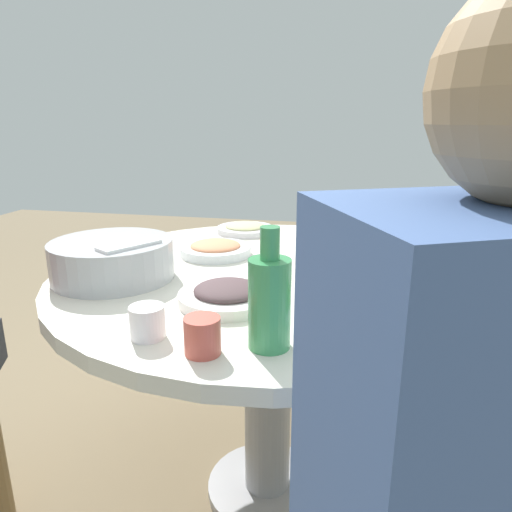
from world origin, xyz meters
TOP-DOWN VIEW (x-y plane):
  - ground at (0.00, 0.00)m, footprint 8.00×8.00m
  - round_dining_table at (0.00, 0.00)m, footprint 1.15×1.15m
  - rice_bowl at (0.38, 0.14)m, footprint 0.31×0.31m
  - soup_bowl at (-0.26, -0.05)m, footprint 0.29×0.29m
  - dish_shrimp at (0.19, -0.12)m, footprint 0.21×0.21m
  - dish_stirfry at (-0.17, -0.42)m, footprint 0.20×0.20m
  - dish_eggplant at (0.05, 0.24)m, footprint 0.22×0.22m
  - dish_greens at (-0.29, 0.34)m, footprint 0.25×0.25m
  - dish_noodles at (0.16, -0.42)m, footprint 0.21×0.21m
  - green_bottle at (-0.08, 0.43)m, footprint 0.08×0.08m
  - tea_cup_near at (0.52, -0.10)m, footprint 0.08×0.08m
  - tea_cup_far at (0.15, 0.44)m, footprint 0.07×0.07m
  - tea_cup_side at (0.03, 0.48)m, footprint 0.06×0.06m
  - diner_left at (-0.36, 0.76)m, footprint 0.43×0.44m

SIDE VIEW (x-z plane):
  - ground at x=0.00m, z-range 0.00..0.00m
  - round_dining_table at x=0.00m, z-range 0.23..0.96m
  - dish_noodles at x=0.16m, z-range 0.72..0.76m
  - dish_stirfry at x=-0.17m, z-range 0.72..0.76m
  - dish_shrimp at x=0.19m, z-range 0.72..0.76m
  - dish_eggplant at x=0.05m, z-range 0.72..0.77m
  - dish_greens at x=-0.29m, z-range 0.72..0.77m
  - tea_cup_near at x=0.52m, z-range 0.72..0.78m
  - tea_cup_far at x=0.15m, z-range 0.72..0.79m
  - soup_bowl at x=-0.26m, z-range 0.72..0.79m
  - tea_cup_side at x=0.03m, z-range 0.72..0.79m
  - rice_bowl at x=0.38m, z-range 0.72..0.83m
  - diner_left at x=-0.36m, z-range 0.41..1.17m
  - green_bottle at x=-0.08m, z-range 0.70..0.92m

